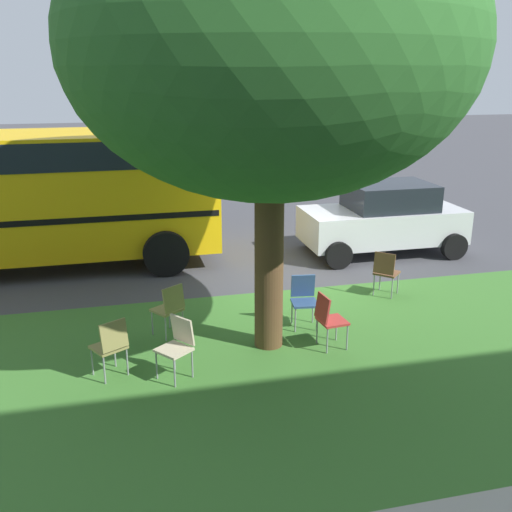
% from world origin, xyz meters
% --- Properties ---
extents(ground, '(80.00, 80.00, 0.00)m').
position_xyz_m(ground, '(0.00, 0.00, 0.00)').
color(ground, '#424247').
extents(grass_verge, '(48.00, 6.00, 0.01)m').
position_xyz_m(grass_verge, '(0.00, 3.20, 0.00)').
color(grass_verge, '#3D752D').
rests_on(grass_verge, ground).
extents(street_tree, '(5.68, 5.68, 6.56)m').
position_xyz_m(street_tree, '(1.25, 2.41, 4.45)').
color(street_tree, brown).
rests_on(street_tree, ground).
extents(chair_0, '(0.58, 0.58, 0.88)m').
position_xyz_m(chair_0, '(2.74, 3.08, 0.52)').
color(chair_0, beige).
rests_on(chair_0, ground).
extents(chair_1, '(0.58, 0.58, 0.88)m').
position_xyz_m(chair_1, '(2.71, 1.73, 0.52)').
color(chair_1, olive).
rests_on(chair_1, ground).
extents(chair_2, '(0.47, 0.47, 0.88)m').
position_xyz_m(chair_2, '(0.49, 1.85, 0.52)').
color(chair_2, '#335184').
rests_on(chair_2, ground).
extents(chair_3, '(0.46, 0.46, 0.88)m').
position_xyz_m(chair_3, '(0.38, 2.73, 0.52)').
color(chair_3, '#B7332D').
rests_on(chair_3, ground).
extents(chair_4, '(0.57, 0.57, 0.88)m').
position_xyz_m(chair_4, '(3.64, 2.89, 0.52)').
color(chair_4, olive).
rests_on(chair_4, ground).
extents(chair_5, '(0.59, 0.59, 0.88)m').
position_xyz_m(chair_5, '(-1.45, 0.91, 0.52)').
color(chair_5, brown).
rests_on(chair_5, ground).
extents(parked_car, '(3.70, 1.92, 1.65)m').
position_xyz_m(parked_car, '(-2.61, -1.67, 0.84)').
color(parked_car, silver).
rests_on(parked_car, ground).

